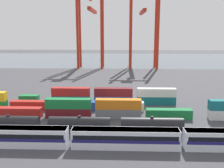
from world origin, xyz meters
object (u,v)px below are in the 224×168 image
Objects in this scene: freight_tank_row at (80,125)px; gantry_crane_central at (144,20)px; passenger_train at (125,138)px; gantry_crane_west at (91,21)px; shipping_container_20 at (156,100)px; shipping_container_1 at (20,112)px.

gantry_crane_central is at bearing 78.44° from freight_tank_row.
freight_tank_row is at bearing 144.63° from passenger_train.
passenger_train is 123.77m from gantry_crane_west.
freight_tank_row reaches higher than shipping_container_20.
gantry_crane_west is 32.85m from gantry_crane_central.
freight_tank_row is 115.44m from gantry_crane_west.
freight_tank_row is 116.81m from gantry_crane_central.
passenger_train is 12.64m from freight_tank_row.
freight_tank_row is 3.86× the size of shipping_container_1.
freight_tank_row is at bearing -30.93° from shipping_container_1.
shipping_container_20 is at bearing -70.64° from gantry_crane_west.
freight_tank_row is at bearing -101.56° from gantry_crane_central.
gantry_crane_west is at bearing 95.17° from freight_tank_row.
freight_tank_row is 0.98× the size of gantry_crane_west.
passenger_train reaches higher than shipping_container_1.
gantry_crane_west is at bearing 85.44° from shipping_container_1.
freight_tank_row is 0.95× the size of gantry_crane_central.
shipping_container_20 is 0.25× the size of gantry_crane_central.
passenger_train is 33.79m from shipping_container_1.
gantry_crane_central is (2.25, 86.53, 28.40)m from shipping_container_20.
shipping_container_20 is (10.18, 31.95, -0.84)m from passenger_train.
passenger_train is at bearing -95.99° from gantry_crane_central.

